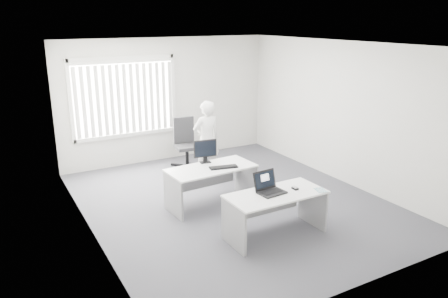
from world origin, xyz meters
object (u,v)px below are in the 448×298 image
desk_near (276,205)px  laptop (272,184)px  monitor (205,151)px  desk_far (211,178)px  office_chair (186,152)px  person (206,140)px

desk_near → laptop: size_ratio=3.82×
desk_near → monitor: bearing=98.7°
laptop → monitor: (-0.23, 1.74, 0.07)m
desk_far → office_chair: size_ratio=1.43×
office_chair → monitor: 1.95m
person → monitor: bearing=61.0°
office_chair → person: size_ratio=0.68×
office_chair → laptop: office_chair is taller
desk_far → desk_near: bearing=-81.5°
person → laptop: bearing=82.6°
desk_near → desk_far: 1.52m
desk_near → desk_far: (-0.31, 1.49, 0.01)m
desk_near → office_chair: bearing=87.0°
person → monitor: (-0.55, -1.02, 0.11)m
office_chair → desk_far: bearing=-94.9°
desk_far → laptop: laptop is taller
laptop → monitor: 1.76m
person → desk_far: bearing=65.3°
office_chair → laptop: (-0.21, -3.55, 0.50)m
person → monitor: size_ratio=3.82×
desk_near → monitor: size_ratio=3.59×
desk_far → office_chair: (0.47, 2.09, -0.16)m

